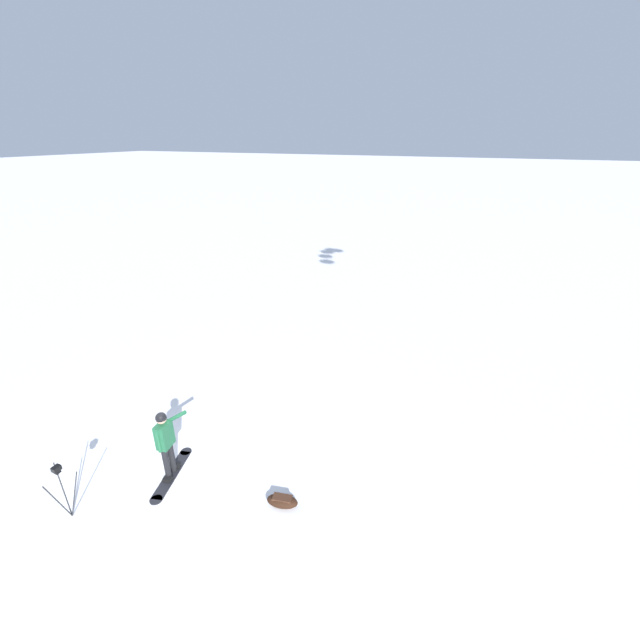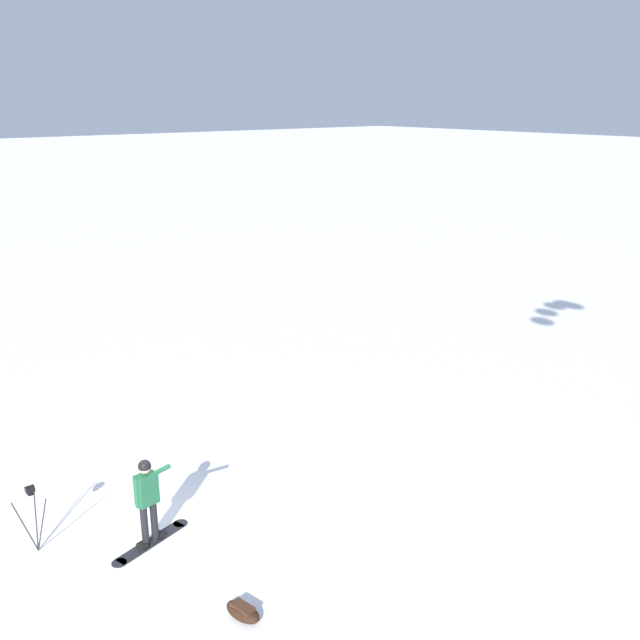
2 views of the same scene
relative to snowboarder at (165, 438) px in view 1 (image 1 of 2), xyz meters
The scene contains 5 objects.
ground_plane 1.24m from the snowboarder, 55.71° to the right, with size 300.00×300.00×0.00m, color white.
snowboarder is the anchor object (origin of this frame).
snowboard 1.09m from the snowboarder, 97.48° to the left, with size 0.70×1.78×0.10m.
gear_bag_large 3.04m from the snowboarder, behind, with size 0.75×0.48×0.25m.
camera_tripod 2.12m from the snowboarder, 57.48° to the left, with size 0.71×0.56×1.38m.
Camera 1 is at (-6.58, 5.99, 7.49)m, focal length 23.29 mm.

